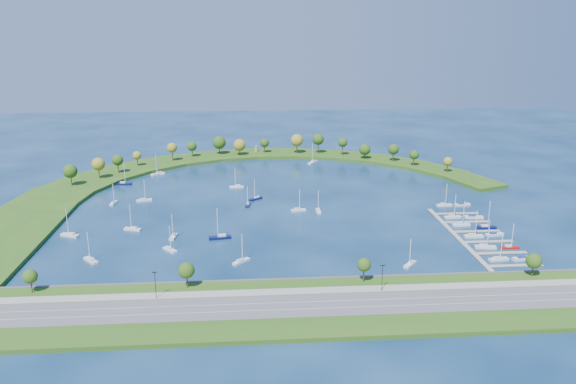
{
  "coord_description": "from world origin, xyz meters",
  "views": [
    {
      "loc": [
        -17.06,
        -296.73,
        93.26
      ],
      "look_at": [
        5.0,
        5.0,
        4.0
      ],
      "focal_mm": 35.23,
      "sensor_mm": 36.0,
      "label": 1
    }
  ],
  "objects": [
    {
      "name": "docked_boat_11",
      "position": [
        97.88,
        -14.16,
        0.64
      ],
      "size": [
        8.79,
        3.38,
        1.75
      ],
      "rotation": [
        0.0,
        0.0,
        0.12
      ],
      "color": "silver",
      "rests_on": "ground"
    },
    {
      "name": "moored_boat_8",
      "position": [
        -92.72,
        41.54,
        0.94
      ],
      "size": [
        9.16,
        3.32,
        13.18
      ],
      "rotation": [
        0.0,
        0.0,
        6.19
      ],
      "color": "#09103E",
      "rests_on": "ground"
    },
    {
      "name": "docked_boat_3",
      "position": [
        96.03,
        -75.41,
        0.89
      ],
      "size": [
        7.93,
        2.5,
        11.54
      ],
      "rotation": [
        0.0,
        0.0,
        -0.04
      ],
      "color": "maroon",
      "rests_on": "ground"
    },
    {
      "name": "docked_boat_1",
      "position": [
        95.96,
        -87.77,
        0.71
      ],
      "size": [
        9.74,
        4.21,
        1.92
      ],
      "rotation": [
        0.0,
        0.0,
        0.17
      ],
      "color": "silver",
      "rests_on": "ground"
    },
    {
      "name": "moored_boat_11",
      "position": [
        -24.04,
        29.97,
        0.92
      ],
      "size": [
        8.49,
        2.44,
        12.46
      ],
      "rotation": [
        0.0,
        0.0,
        3.13
      ],
      "color": "silver",
      "rests_on": "ground"
    },
    {
      "name": "breakwater_trees",
      "position": [
        -14.32,
        91.12,
        10.52
      ],
      "size": [
        240.71,
        90.13,
        14.75
      ],
      "color": "#382314",
      "rests_on": "breakwater"
    },
    {
      "name": "moored_boat_7",
      "position": [
        -75.61,
        64.28,
        0.96
      ],
      "size": [
        8.75,
        8.08,
        13.71
      ],
      "rotation": [
        0.0,
        0.0,
        3.86
      ],
      "color": "silver",
      "rests_on": "ground"
    },
    {
      "name": "moored_boat_12",
      "position": [
        47.69,
        -89.94,
        0.89
      ],
      "size": [
        6.79,
        7.36,
        11.52
      ],
      "rotation": [
        0.0,
        0.0,
        4.0
      ],
      "color": "silver",
      "rests_on": "ground"
    },
    {
      "name": "moored_boat_18",
      "position": [
        8.8,
        -16.9,
        0.89
      ],
      "size": [
        8.07,
        3.31,
        11.52
      ],
      "rotation": [
        0.0,
        0.0,
        6.43
      ],
      "color": "silver",
      "rests_on": "ground"
    },
    {
      "name": "docked_boat_2",
      "position": [
        85.51,
        -74.34,
        0.94
      ],
      "size": [
        9.23,
        3.85,
        13.16
      ],
      "rotation": [
        0.0,
        0.0,
        -0.15
      ],
      "color": "silver",
      "rests_on": "ground"
    },
    {
      "name": "docked_boat_7",
      "position": [
        96.0,
        -50.21,
        0.96
      ],
      "size": [
        9.5,
        3.29,
        13.71
      ],
      "rotation": [
        0.0,
        0.0,
        -0.07
      ],
      "color": "#09103E",
      "rests_on": "ground"
    },
    {
      "name": "moored_boat_2",
      "position": [
        -75.4,
        64.46,
        0.88
      ],
      "size": [
        7.86,
        4.44,
        11.14
      ],
      "rotation": [
        0.0,
        0.0,
        3.47
      ],
      "color": "silver",
      "rests_on": "ground"
    },
    {
      "name": "moored_boat_13",
      "position": [
        -30.39,
        -54.43,
        0.99
      ],
      "size": [
        10.28,
        4.3,
        14.65
      ],
      "rotation": [
        0.0,
        0.0,
        3.3
      ],
      "color": "#09103E",
      "rests_on": "ground"
    },
    {
      "name": "docked_boat_4",
      "position": [
        85.51,
        -61.12,
        0.93
      ],
      "size": [
        8.73,
        2.47,
        12.82
      ],
      "rotation": [
        0.0,
        0.0,
        -0.0
      ],
      "color": "silver",
      "rests_on": "ground"
    },
    {
      "name": "moored_boat_3",
      "position": [
        -90.4,
        2.57,
        0.88
      ],
      "size": [
        3.48,
        7.85,
        11.15
      ],
      "rotation": [
        0.0,
        0.0,
        1.39
      ],
      "color": "silver",
      "rests_on": "ground"
    },
    {
      "name": "docked_boat_8",
      "position": [
        85.51,
        -33.97,
        0.92
      ],
      "size": [
        8.69,
        3.23,
        12.48
      ],
      "rotation": [
        0.0,
        0.0,
        0.1
      ],
      "color": "silver",
      "rests_on": "ground"
    },
    {
      "name": "moored_boat_15",
      "position": [
        -51.35,
        -67.28,
        0.89
      ],
      "size": [
        6.87,
        7.33,
        11.55
      ],
      "rotation": [
        0.0,
        0.0,
        5.44
      ],
      "color": "silver",
      "rests_on": "ground"
    },
    {
      "name": "docked_boat_9",
      "position": [
        95.97,
        -34.83,
        0.69
      ],
      "size": [
        9.56,
        3.96,
        1.89
      ],
      "rotation": [
        0.0,
        0.0,
        -0.15
      ],
      "color": "silver",
      "rests_on": "ground"
    },
    {
      "name": "docked_boat_10",
      "position": [
        87.92,
        -14.31,
        0.91
      ],
      "size": [
        8.48,
        2.78,
        12.3
      ],
      "rotation": [
        0.0,
        0.0,
        0.05
      ],
      "color": "silver",
      "rests_on": "ground"
    },
    {
      "name": "docked_boat_6",
      "position": [
        85.51,
        -45.6,
        0.92
      ],
      "size": [
        8.66,
        2.78,
        12.58
      ],
      "rotation": [
        0.0,
        0.0,
        0.05
      ],
      "color": "silver",
      "rests_on": "ground"
    },
    {
      "name": "moored_boat_4",
      "position": [
        -74.82,
        6.3,
        0.92
      ],
      "size": [
        8.87,
        4.58,
        12.55
      ],
      "rotation": [
        0.0,
        0.0,
        0.27
      ],
      "color": "silver",
      "rests_on": "ground"
    },
    {
      "name": "docked_boat_0",
      "position": [
        85.52,
        -87.83,
        0.92
      ],
      "size": [
        8.64,
        3.63,
        12.31
      ],
      "rotation": [
        0.0,
        0.0,
        0.16
      ],
      "color": "silver",
      "rests_on": "ground"
    },
    {
      "name": "south_shoreline",
      "position": [
        0.03,
        -122.88,
        1.0
      ],
      "size": [
        420.0,
        43.1,
        11.6
      ],
      "color": "#264F15",
      "rests_on": "ground"
    },
    {
      "name": "moored_boat_14",
      "position": [
        -82.32,
        -76.77,
        0.93
      ],
      "size": [
        7.43,
        8.19,
        12.73
      ],
      "rotation": [
        0.0,
        0.0,
        2.27
      ],
      "color": "silver",
      "rests_on": "ground"
    },
    {
      "name": "harbor_tower",
      "position": [
        -10.48,
        121.34,
        4.27
      ],
      "size": [
        2.6,
        2.6,
        4.42
      ],
      "color": "gray",
      "rests_on": "breakwater"
    },
    {
      "name": "moored_boat_0",
      "position": [
        -20.62,
        -82.28,
        0.91
      ],
      "size": [
        7.49,
        7.51,
        12.18
      ],
      "rotation": [
        0.0,
        0.0,
        0.79
      ],
      "color": "silver",
      "rests_on": "ground"
    },
    {
      "name": "docked_boat_5",
      "position": [
        95.98,
        -59.57,
        0.64
      ],
      "size": [
        8.72,
        3.45,
        1.73
      ],
      "rotation": [
        0.0,
        0.0,
        0.13
      ],
      "color": "silver",
      "rests_on": "ground"
    },
    {
      "name": "ground",
      "position": [
        0.0,
        0.0,
        0.0
      ],
      "size": [
        700.0,
        700.0,
        0.0
      ],
      "primitive_type": "plane",
      "color": "#061F3B",
      "rests_on": "ground"
    },
    {
      "name": "moored_boat_10",
      "position": [
        -13.1,
        4.78,
        0.91
      ],
      "size": [
        7.91,
        7.07,
        12.22
      ],
      "rotation": [
        0.0,
        0.0,
        3.83
      ],
      "color": "#09103E",
      "rests_on": "ground"
    },
    {
      "name": "dock_system",
      "position": [
        85.3,
        -61.0,
        0.35
      ],
      "size": [
        24.28,
        82.0,
        1.6
      ],
      "color": "gray",
      "rests_on": "ground"
    },
    {
      "name": "moored_boat_16",
      "position": [
        -99.46,
        -46.46,
        0.95
      ],
      "size": [
        9.29,
        5.99,
        13.29
      ],
      "rotation": [
        0.0,
        0.0,
        2.72
      ],
      "color": "silver",
      "rests_on": "ground"
    },
    {
      "name": "moored_boat_17",
      "position": [
        -51.75,
        -51.52,
        0.89
      ],
      "size": [
        3.4,
        8.05,
        11.47
      ],
      "rotation": [
        0.0,
        0.0,
        4.55
      ],
      "color": "silver",
      "rests_on": "ground"
    },
    {
      "name": "moored_boat_6",
      "position": [
        19.12,
        -19.16,
        0.89
      ],
      "size": [
        2.32,
        7.8,
        11.4
      ],
      "rotation": [
        0.0,
        0.0,
        1.55
      ],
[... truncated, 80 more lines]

